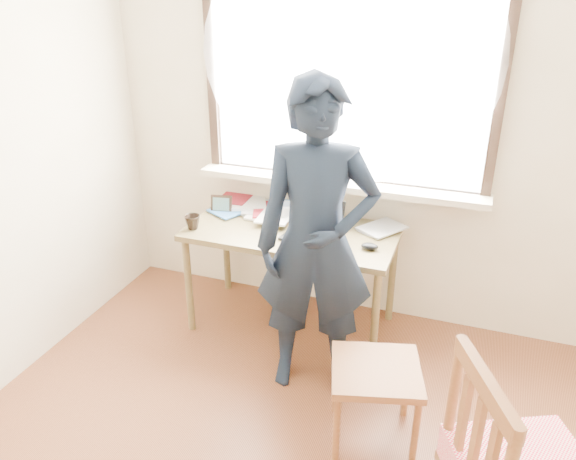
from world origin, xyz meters
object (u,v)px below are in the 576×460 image
(mug_dark, at_px, (193,222))
(work_chair, at_px, (376,379))
(laptop, at_px, (314,228))
(person, at_px, (316,243))
(mug_white, at_px, (285,212))
(desk, at_px, (292,240))

(mug_dark, bearing_deg, work_chair, -25.46)
(mug_dark, xyz_separation_m, work_chair, (1.30, -0.62, -0.37))
(laptop, relative_size, mug_dark, 3.69)
(mug_dark, relative_size, person, 0.06)
(work_chair, distance_m, person, 0.74)
(mug_white, bearing_deg, laptop, -34.54)
(mug_dark, distance_m, person, 0.94)
(mug_white, bearing_deg, mug_dark, -145.79)
(work_chair, height_order, person, person)
(mug_white, xyz_separation_m, person, (0.40, -0.61, 0.12))
(desk, relative_size, mug_dark, 13.43)
(mug_white, bearing_deg, work_chair, -49.48)
(laptop, bearing_deg, mug_dark, -167.89)
(mug_white, bearing_deg, desk, -54.49)
(mug_white, distance_m, mug_dark, 0.59)
(mug_white, height_order, person, person)
(laptop, height_order, work_chair, laptop)
(mug_dark, height_order, work_chair, mug_dark)
(laptop, bearing_deg, mug_white, 145.46)
(mug_dark, distance_m, work_chair, 1.49)
(desk, xyz_separation_m, laptop, (0.15, -0.03, 0.12))
(desk, height_order, person, person)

